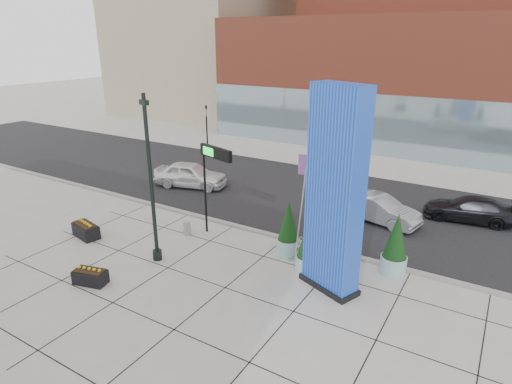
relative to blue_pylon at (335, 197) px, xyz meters
The scene contains 19 objects.
ground 5.98m from the blue_pylon, 165.17° to the right, with size 160.00×160.00×0.00m, color #9E9991.
street_asphalt 10.59m from the blue_pylon, 116.85° to the left, with size 80.00×12.00×0.02m, color black.
curb_edge 6.47m from the blue_pylon, 147.74° to the left, with size 80.00×0.30×0.12m, color gray.
tower_podium 26.10m from the blue_pylon, 97.64° to the left, with size 34.00×10.00×11.00m, color #AD4832.
tower_glass_front 21.34m from the blue_pylon, 99.36° to the left, with size 34.00×0.60×5.00m, color #8CA5B2.
blue_pylon is the anchor object (origin of this frame).
lamp_post 7.63m from the blue_pylon, 165.90° to the right, with size 0.49×0.40×7.27m.
public_art_sculpture 3.25m from the blue_pylon, 124.38° to the left, with size 2.51×1.51×5.39m.
concrete_bollard 8.63m from the blue_pylon, behind, with size 0.36×0.36×0.70m, color gray.
overhead_street_sign 6.68m from the blue_pylon, 166.00° to the left, with size 2.12×0.80×4.58m.
round_planter_east 3.97m from the blue_pylon, 52.24° to the left, with size 1.08×1.08×2.69m.
round_planter_mid 2.87m from the blue_pylon, 152.43° to the left, with size 1.06×1.06×2.66m.
round_planter_west 4.07m from the blue_pylon, 148.17° to the left, with size 1.02×1.02×2.56m.
box_planter_north 12.60m from the blue_pylon, behind, with size 1.64×1.06×0.83m.
box_planter_south 10.12m from the blue_pylon, 150.43° to the right, with size 1.43×0.96×0.72m.
car_white_west 14.33m from the blue_pylon, 151.85° to the left, with size 1.92×4.78×1.63m, color white.
car_silver_mid 7.94m from the blue_pylon, 91.25° to the left, with size 1.51×4.32×1.42m, color #9D9FA4.
car_dark_east 11.14m from the blue_pylon, 68.45° to the left, with size 1.85×4.55×1.32m, color black.
traffic_signal 21.55m from the blue_pylon, 140.00° to the left, with size 0.15×0.18×4.10m.
Camera 1 is at (9.56, -12.82, 9.30)m, focal length 30.00 mm.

